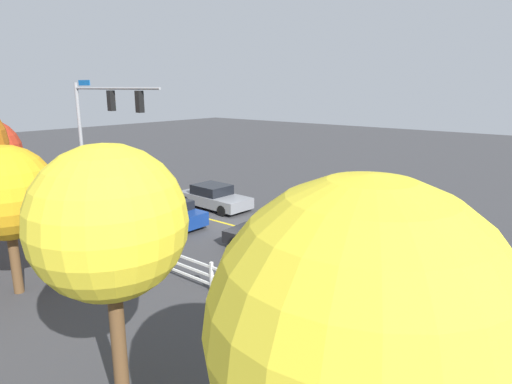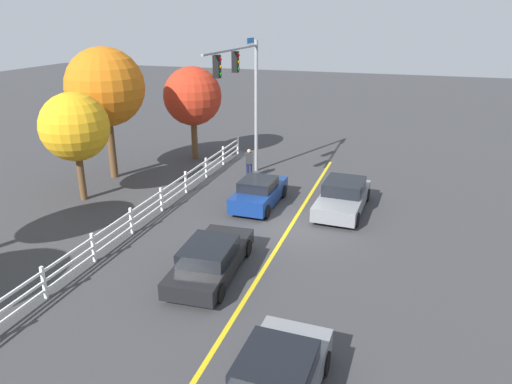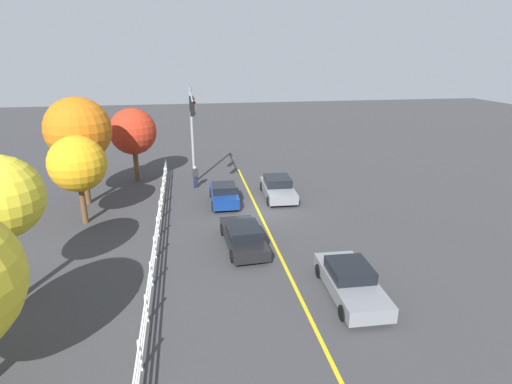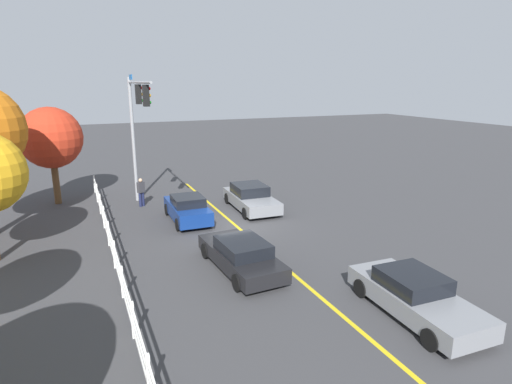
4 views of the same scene
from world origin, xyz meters
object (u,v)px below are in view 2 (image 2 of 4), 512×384
object	(u,v)px
pedestrian	(249,162)
tree_0	(75,127)
tree_2	(193,96)
car_0	(343,196)
tree_4	(105,87)
car_3	(211,259)
car_2	(259,192)

from	to	relation	value
pedestrian	tree_0	world-z (taller)	tree_0
tree_2	pedestrian	bearing A→B (deg)	-120.14
car_0	pedestrian	distance (m)	6.49
pedestrian	tree_2	world-z (taller)	tree_2
pedestrian	tree_2	size ratio (longest dim) A/B	0.29
tree_2	tree_4	world-z (taller)	tree_4
tree_4	tree_0	bearing A→B (deg)	-170.90
car_0	car_3	xyz separation A→B (m)	(-7.48, 3.54, -0.05)
car_0	car_2	size ratio (longest dim) A/B	1.17
tree_0	tree_2	size ratio (longest dim) A/B	0.92
pedestrian	tree_4	distance (m)	8.72
pedestrian	tree_0	xyz separation A→B (m)	(-5.69, 6.81, 2.74)
car_2	tree_0	distance (m)	9.32
car_3	car_2	bearing A→B (deg)	0.04
car_2	car_0	bearing A→B (deg)	-78.84
car_2	tree_2	bearing A→B (deg)	45.69
tree_4	tree_2	bearing A→B (deg)	-30.15
car_3	tree_2	world-z (taller)	tree_2
car_0	tree_0	bearing A→B (deg)	-75.85
car_2	tree_0	world-z (taller)	tree_0
car_2	car_3	xyz separation A→B (m)	(-6.77, -0.38, -0.05)
car_3	tree_2	size ratio (longest dim) A/B	0.84
car_2	pedestrian	distance (m)	4.19
tree_2	tree_4	xyz separation A→B (m)	(-4.83, 2.80, 1.07)
pedestrian	tree_2	bearing A→B (deg)	-147.72
car_2	tree_4	distance (m)	10.28
tree_2	car_0	bearing A→B (deg)	-119.11
car_0	tree_2	distance (m)	12.22
car_0	tree_2	xyz separation A→B (m)	(5.73, 10.28, 3.29)
pedestrian	tree_4	size ratio (longest dim) A/B	0.24
car_0	car_3	world-z (taller)	car_0
car_0	tree_4	bearing A→B (deg)	-91.59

